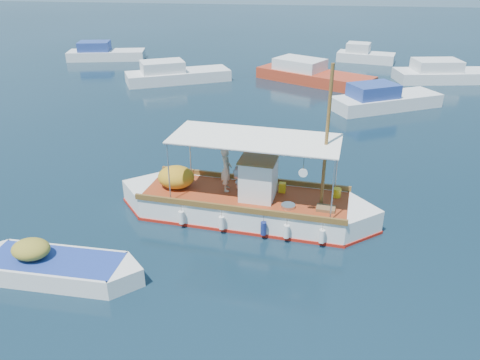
# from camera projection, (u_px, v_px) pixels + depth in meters

# --- Properties ---
(ground) EXTENTS (160.00, 160.00, 0.00)m
(ground) POSITION_uv_depth(u_px,v_px,m) (264.00, 228.00, 16.29)
(ground) COLOR black
(ground) RESTS_ON ground
(fishing_caique) EXTENTS (9.56, 3.41, 5.87)m
(fishing_caique) POSITION_uv_depth(u_px,v_px,m) (243.00, 203.00, 16.83)
(fishing_caique) COLOR white
(fishing_caique) RESTS_ON ground
(dinghy) EXTENTS (5.47, 1.66, 1.34)m
(dinghy) POSITION_uv_depth(u_px,v_px,m) (54.00, 268.00, 13.75)
(dinghy) COLOR white
(dinghy) RESTS_ON ground
(bg_boat_nw) EXTENTS (7.84, 5.58, 1.80)m
(bg_boat_nw) POSITION_uv_depth(u_px,v_px,m) (175.00, 75.00, 34.76)
(bg_boat_nw) COLOR silver
(bg_boat_nw) RESTS_ON ground
(bg_boat_n) EXTENTS (8.91, 6.75, 1.80)m
(bg_boat_n) POSITION_uv_depth(u_px,v_px,m) (311.00, 75.00, 34.73)
(bg_boat_n) COLOR #A9331C
(bg_boat_n) RESTS_ON ground
(bg_boat_ne) EXTENTS (7.07, 5.20, 1.80)m
(bg_boat_ne) POSITION_uv_depth(u_px,v_px,m) (383.00, 101.00, 28.74)
(bg_boat_ne) COLOR silver
(bg_boat_ne) RESTS_ON ground
(bg_boat_e) EXTENTS (8.49, 4.00, 1.80)m
(bg_boat_e) POSITION_uv_depth(u_px,v_px,m) (448.00, 75.00, 34.98)
(bg_boat_e) COLOR silver
(bg_boat_e) RESTS_ON ground
(bg_boat_far_w) EXTENTS (7.01, 3.69, 1.80)m
(bg_boat_far_w) POSITION_uv_depth(u_px,v_px,m) (104.00, 54.00, 42.17)
(bg_boat_far_w) COLOR silver
(bg_boat_far_w) RESTS_ON ground
(bg_boat_far_n) EXTENTS (5.19, 3.05, 1.80)m
(bg_boat_far_n) POSITION_uv_depth(u_px,v_px,m) (364.00, 56.00, 41.30)
(bg_boat_far_n) COLOR silver
(bg_boat_far_n) RESTS_ON ground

